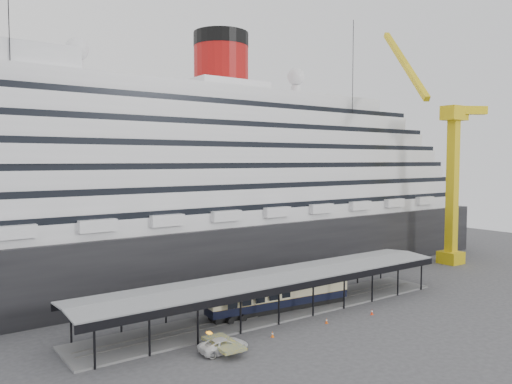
% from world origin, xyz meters
% --- Properties ---
extents(ground, '(200.00, 200.00, 0.00)m').
position_xyz_m(ground, '(0.00, 0.00, 0.00)').
color(ground, '#3A3A3D').
rests_on(ground, ground).
extents(cruise_ship, '(130.00, 30.00, 43.90)m').
position_xyz_m(cruise_ship, '(0.05, 32.00, 18.35)').
color(cruise_ship, black).
rests_on(cruise_ship, ground).
extents(platform_canopy, '(56.00, 9.18, 5.30)m').
position_xyz_m(platform_canopy, '(0.00, 5.00, 2.36)').
color(platform_canopy, slate).
rests_on(platform_canopy, ground).
extents(crane_yellow, '(23.83, 18.78, 47.60)m').
position_xyz_m(crane_yellow, '(47.06, 10.54, 19.96)').
color(crane_yellow, gold).
rests_on(crane_yellow, ground).
extents(port_truck, '(5.60, 2.83, 1.52)m').
position_xyz_m(port_truck, '(-13.32, -2.71, 0.76)').
color(port_truck, silver).
rests_on(port_truck, ground).
extents(pullman_carriage, '(21.51, 4.79, 20.96)m').
position_xyz_m(pullman_carriage, '(0.51, 5.00, 2.55)').
color(pullman_carriage, black).
rests_on(pullman_carriage, ground).
extents(traffic_cone_left, '(0.46, 0.46, 0.71)m').
position_xyz_m(traffic_cone_left, '(-6.28, -2.20, 0.35)').
color(traffic_cone_left, orange).
rests_on(traffic_cone_left, ground).
extents(traffic_cone_mid, '(0.46, 0.46, 0.69)m').
position_xyz_m(traffic_cone_mid, '(2.27, -2.31, 0.34)').
color(traffic_cone_mid, '#E4510C').
rests_on(traffic_cone_mid, ground).
extents(traffic_cone_right, '(0.46, 0.46, 0.74)m').
position_xyz_m(traffic_cone_right, '(9.69, -3.24, 0.37)').
color(traffic_cone_right, '#F8330D').
rests_on(traffic_cone_right, ground).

